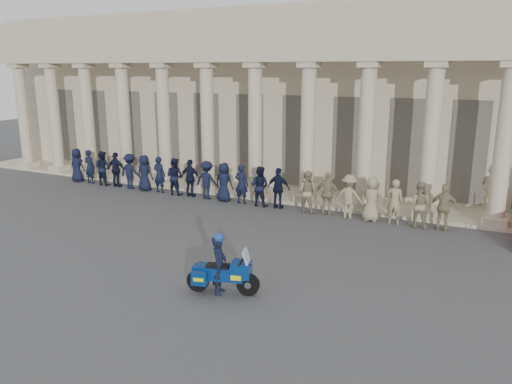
{
  "coord_description": "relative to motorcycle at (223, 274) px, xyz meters",
  "views": [
    {
      "loc": [
        9.14,
        -12.65,
        6.0
      ],
      "look_at": [
        1.15,
        3.23,
        1.6
      ],
      "focal_mm": 35.0,
      "sensor_mm": 36.0,
      "label": 1
    }
  ],
  "objects": [
    {
      "name": "building",
      "position": [
        -2.66,
        16.49,
        3.96
      ],
      "size": [
        40.0,
        12.5,
        9.0
      ],
      "color": "tan",
      "rests_on": "ground"
    },
    {
      "name": "officer_rank",
      "position": [
        -4.76,
        8.52,
        0.34
      ],
      "size": [
        19.85,
        0.69,
        1.82
      ],
      "color": "black",
      "rests_on": "ground"
    },
    {
      "name": "motorcycle",
      "position": [
        0.0,
        0.0,
        0.0
      ],
      "size": [
        2.01,
        1.07,
        1.31
      ],
      "rotation": [
        0.0,
        0.0,
        0.27
      ],
      "color": "black",
      "rests_on": "ground"
    },
    {
      "name": "ground",
      "position": [
        -2.66,
        1.74,
        -0.57
      ],
      "size": [
        90.0,
        90.0,
        0.0
      ],
      "primitive_type": "plane",
      "color": "#3F3F41",
      "rests_on": "ground"
    },
    {
      "name": "rider",
      "position": [
        -0.11,
        -0.03,
        0.29
      ],
      "size": [
        0.54,
        0.68,
        1.73
      ],
      "rotation": [
        0.0,
        0.0,
        1.84
      ],
      "color": "black",
      "rests_on": "ground"
    }
  ]
}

